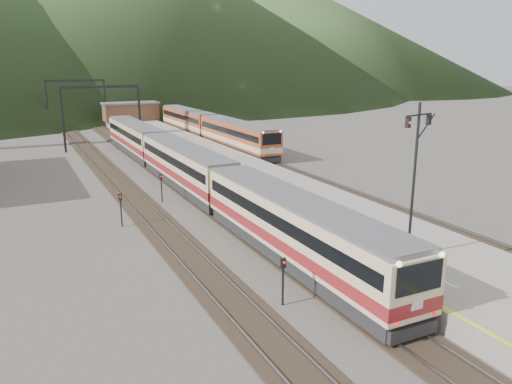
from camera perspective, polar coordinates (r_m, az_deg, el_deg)
track_main at (r=52.23m, az=-11.02°, el=2.59°), size 2.60×200.00×0.23m
track_far at (r=51.20m, az=-16.42°, el=2.02°), size 2.60×200.00×0.23m
track_second at (r=56.23m, az=0.36°, el=3.70°), size 2.60×200.00×0.23m
platform at (r=51.99m, az=-4.49°, el=3.25°), size 8.00×100.00×1.00m
gantry_near at (r=65.45m, az=-17.24°, el=9.47°), size 9.55×0.25×8.00m
gantry_far at (r=90.17m, az=-19.86°, el=10.48°), size 9.55×0.25×8.00m
station_shed at (r=89.78m, az=-14.13°, el=8.95°), size 9.40×4.40×3.10m
hill_b at (r=244.77m, az=-16.86°, el=20.26°), size 220.00×220.00×75.00m
hill_c at (r=252.02m, az=3.36°, el=17.78°), size 160.00×160.00×50.00m
main_train at (r=43.66m, az=-8.09°, el=2.83°), size 2.72×55.78×3.31m
second_train at (r=69.92m, az=-5.32°, el=7.28°), size 2.70×36.86×3.30m
signal_mast at (r=25.72m, az=17.71°, el=2.86°), size 2.15×0.69×7.83m
short_signal_a at (r=22.58m, az=3.10°, el=-9.46°), size 0.22×0.16×2.27m
short_signal_b at (r=39.63m, az=-10.77°, el=0.89°), size 0.26×0.23×2.27m
short_signal_c at (r=34.28m, az=-15.21°, el=-1.51°), size 0.26×0.23×2.27m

